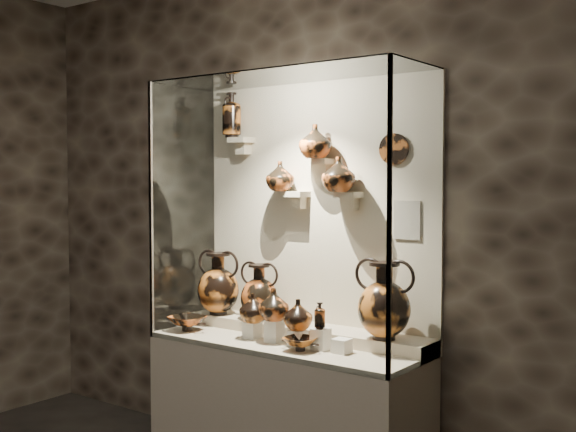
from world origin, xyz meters
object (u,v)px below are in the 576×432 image
object	(u,v)px
amphora_right	(384,300)
kylix_left	(188,322)
lekythos_tall	(232,112)
ovoid_vase_a	(280,176)
jug_c	(298,315)
kylix_right	(301,342)
jug_a	(253,308)
amphora_left	(219,283)
amphora_mid	(259,292)
ovoid_vase_c	(339,174)
jug_b	(274,304)
ovoid_vase_b	(315,141)
lekythos_small	(320,314)

from	to	relation	value
amphora_right	kylix_left	bearing A→B (deg)	167.17
lekythos_tall	ovoid_vase_a	bearing A→B (deg)	-4.61
jug_c	kylix_right	world-z (taller)	jug_c
ovoid_vase_a	jug_c	bearing A→B (deg)	-16.09
lekythos_tall	jug_a	bearing A→B (deg)	-36.22
amphora_left	amphora_mid	world-z (taller)	amphora_left
amphora_left	ovoid_vase_c	size ratio (longest dim) A/B	1.99
jug_b	kylix_right	distance (m)	0.32
ovoid_vase_c	amphora_right	bearing A→B (deg)	0.47
kylix_left	ovoid_vase_b	size ratio (longest dim) A/B	1.40
amphora_right	lekythos_small	xyz separation A→B (m)	(-0.31, -0.18, -0.08)
lekythos_small	ovoid_vase_a	size ratio (longest dim) A/B	0.90
amphora_left	kylix_right	distance (m)	0.93
lekythos_small	kylix_left	world-z (taller)	lekythos_small
amphora_right	lekythos_tall	xyz separation A→B (m)	(-1.21, 0.11, 1.12)
amphora_right	jug_c	size ratio (longest dim) A/B	2.45
amphora_left	jug_a	distance (m)	0.50
ovoid_vase_c	kylix_left	bearing A→B (deg)	-148.03
amphora_mid	amphora_right	xyz separation A→B (m)	(0.91, -0.03, 0.04)
ovoid_vase_b	ovoid_vase_a	bearing A→B (deg)	156.54
lekythos_tall	ovoid_vase_b	size ratio (longest dim) A/B	1.64
amphora_left	kylix_left	size ratio (longest dim) A/B	1.44
kylix_right	ovoid_vase_a	bearing A→B (deg)	158.88
amphora_mid	lekythos_tall	bearing A→B (deg)	160.62
ovoid_vase_a	lekythos_tall	bearing A→B (deg)	-161.56
lekythos_small	ovoid_vase_b	world-z (taller)	ovoid_vase_b
jug_c	kylix_left	distance (m)	0.81
ovoid_vase_a	kylix_left	bearing A→B (deg)	-124.12
amphora_right	kylix_right	xyz separation A→B (m)	(-0.38, -0.26, -0.24)
kylix_left	ovoid_vase_b	distance (m)	1.40
amphora_right	jug_c	distance (m)	0.51
lekythos_tall	ovoid_vase_c	size ratio (longest dim) A/B	1.62
kylix_right	amphora_left	bearing A→B (deg)	-177.99
lekythos_small	jug_b	bearing A→B (deg)	166.51
jug_c	kylix_left	xyz separation A→B (m)	(-0.80, -0.09, -0.12)
jug_b	jug_c	distance (m)	0.17
amphora_right	ovoid_vase_a	distance (m)	1.05
lekythos_small	kylix_right	distance (m)	0.19
amphora_left	jug_c	world-z (taller)	amphora_left
lekythos_tall	ovoid_vase_a	world-z (taller)	lekythos_tall
amphora_left	amphora_right	world-z (taller)	amphora_right
ovoid_vase_a	kylix_right	bearing A→B (deg)	-19.02
jug_a	ovoid_vase_b	world-z (taller)	ovoid_vase_b
kylix_left	jug_a	bearing A→B (deg)	-11.33
jug_b	ovoid_vase_a	bearing A→B (deg)	130.60
amphora_mid	amphora_right	world-z (taller)	amphora_right
ovoid_vase_b	amphora_left	bearing A→B (deg)	163.54
amphora_right	amphora_mid	bearing A→B (deg)	154.14
ovoid_vase_a	ovoid_vase_b	distance (m)	0.34
amphora_left	ovoid_vase_c	bearing A→B (deg)	21.52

